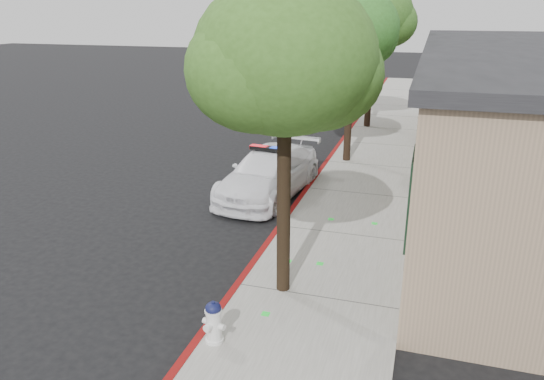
{
  "coord_description": "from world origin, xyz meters",
  "views": [
    {
      "loc": [
        3.32,
        -8.39,
        5.29
      ],
      "look_at": [
        -0.2,
        3.18,
        1.01
      ],
      "focal_mm": 34.14,
      "sensor_mm": 36.0,
      "label": 1
    }
  ],
  "objects": [
    {
      "name": "ground",
      "position": [
        0.0,
        0.0,
        0.0
      ],
      "size": [
        120.0,
        120.0,
        0.0
      ],
      "primitive_type": "plane",
      "color": "black",
      "rests_on": "ground"
    },
    {
      "name": "sidewalk",
      "position": [
        1.6,
        3.0,
        0.07
      ],
      "size": [
        3.2,
        60.0,
        0.15
      ],
      "primitive_type": "cube",
      "color": "gray",
      "rests_on": "ground"
    },
    {
      "name": "street_tree_far",
      "position": [
        0.73,
        15.18,
        4.88
      ],
      "size": [
        3.56,
        3.33,
        6.29
      ],
      "rotation": [
        0.0,
        0.0,
        -0.14
      ],
      "color": "black",
      "rests_on": "sidewalk"
    },
    {
      "name": "street_tree_mid",
      "position": [
        0.7,
        9.4,
        4.52
      ],
      "size": [
        3.03,
        3.16,
        5.79
      ],
      "rotation": [
        0.0,
        0.0,
        0.39
      ],
      "color": "black",
      "rests_on": "sidewalk"
    },
    {
      "name": "fire_hydrant",
      "position": [
        0.35,
        -1.85,
        0.52
      ],
      "size": [
        0.42,
        0.37,
        0.73
      ],
      "rotation": [
        0.0,
        0.0,
        -0.26
      ],
      "color": "white",
      "rests_on": "sidewalk"
    },
    {
      "name": "red_curb",
      "position": [
        0.06,
        3.0,
        0.08
      ],
      "size": [
        0.14,
        60.0,
        0.16
      ],
      "primitive_type": "cube",
      "color": "maroon",
      "rests_on": "ground"
    },
    {
      "name": "clapboard_building",
      "position": [
        6.69,
        9.0,
        2.13
      ],
      "size": [
        7.3,
        20.89,
        4.24
      ],
      "color": "#977E63",
      "rests_on": "ground"
    },
    {
      "name": "street_tree_near",
      "position": [
        0.98,
        0.08,
        4.39
      ],
      "size": [
        3.2,
        3.1,
        5.69
      ],
      "rotation": [
        0.0,
        0.0,
        0.08
      ],
      "color": "black",
      "rests_on": "sidewalk"
    },
    {
      "name": "police_car",
      "position": [
        -0.99,
        5.48,
        0.68
      ],
      "size": [
        2.45,
        4.88,
        1.48
      ],
      "rotation": [
        0.0,
        0.0,
        -0.12
      ],
      "color": "white",
      "rests_on": "ground"
    }
  ]
}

